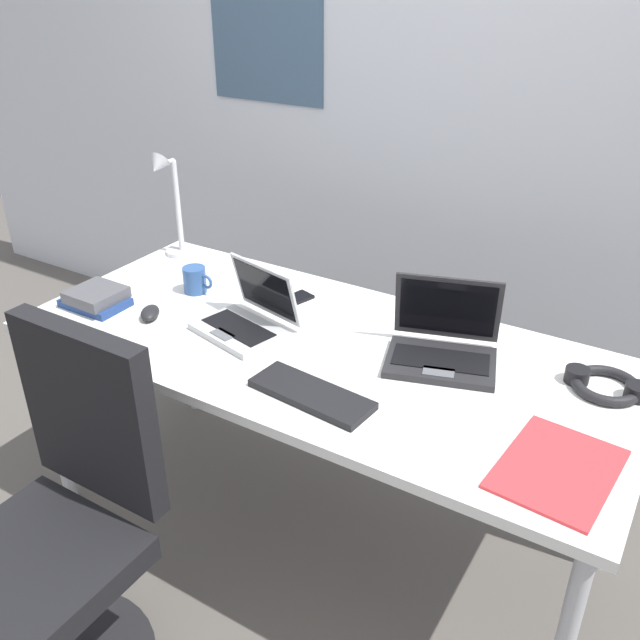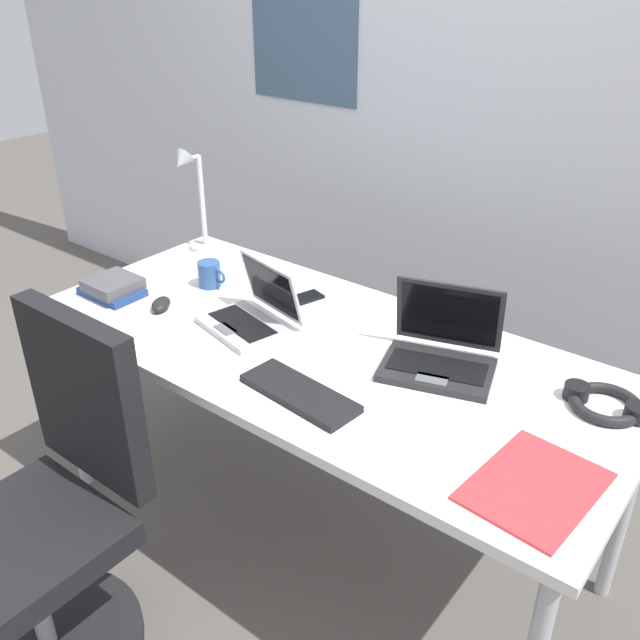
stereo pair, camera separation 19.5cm
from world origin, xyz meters
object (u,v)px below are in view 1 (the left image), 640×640
book_stack (96,298)px  paper_folder_by_keyboard (558,469)px  office_chair (59,553)px  desk_lamp (171,206)px  laptop_back_right (247,318)px  computer_mouse (150,313)px  coffee_mug (195,280)px  laptop_near_lamp (443,345)px  cell_phone (293,300)px  external_keyboard (311,394)px  headphones (606,385)px

book_stack → paper_folder_by_keyboard: (1.47, -0.03, -0.02)m
book_stack → office_chair: bearing=-54.3°
desk_lamp → paper_folder_by_keyboard: size_ratio=1.29×
laptop_back_right → paper_folder_by_keyboard: (0.96, -0.15, -0.04)m
desk_lamp → laptop_back_right: size_ratio=1.30×
computer_mouse → coffee_mug: size_ratio=0.85×
laptop_near_lamp → desk_lamp: bearing=171.5°
cell_phone → office_chair: (-0.10, -0.94, -0.35)m
desk_lamp → laptop_back_right: bearing=-29.1°
external_keyboard → office_chair: (-0.45, -0.50, -0.35)m
laptop_back_right → cell_phone: 0.23m
book_stack → office_chair: (0.41, -0.58, -0.37)m
laptop_back_right → laptop_near_lamp: bearing=14.6°
laptop_back_right → paper_folder_by_keyboard: bearing=-9.1°
desk_lamp → external_keyboard: desk_lamp is taller
laptop_near_lamp → office_chair: (-0.66, -0.85, -0.39)m
laptop_near_lamp → cell_phone: size_ratio=2.62×
cell_phone → coffee_mug: size_ratio=1.20×
book_stack → laptop_back_right: bearing=14.1°
desk_lamp → computer_mouse: 0.52m
coffee_mug → book_stack: bearing=-129.2°
coffee_mug → office_chair: office_chair is taller
laptop_near_lamp → paper_folder_by_keyboard: 0.50m
coffee_mug → paper_folder_by_keyboard: bearing=-12.3°
external_keyboard → computer_mouse: size_ratio=3.44×
desk_lamp → computer_mouse: (0.26, -0.41, -0.18)m
cell_phone → headphones: size_ratio=0.64×
desk_lamp → book_stack: 0.48m
laptop_back_right → computer_mouse: (-0.30, -0.10, -0.02)m
desk_lamp → office_chair: size_ratio=0.41×
laptop_back_right → coffee_mug: bearing=158.4°
laptop_near_lamp → headphones: (0.42, 0.08, -0.03)m
laptop_back_right → computer_mouse: laptop_back_right is taller
desk_lamp → coffee_mug: bearing=-36.6°
cell_phone → paper_folder_by_keyboard: 1.03m
desk_lamp → cell_phone: (0.58, -0.09, -0.19)m
cell_phone → book_stack: 0.63m
office_chair → cell_phone: bearing=83.7°
laptop_near_lamp → laptop_back_right: size_ratio=1.16×
headphones → paper_folder_by_keyboard: headphones is taller
coffee_mug → cell_phone: bearing=19.4°
desk_lamp → laptop_near_lamp: 1.16m
computer_mouse → headphones: 1.33m
computer_mouse → cell_phone: computer_mouse is taller
desk_lamp → book_stack: desk_lamp is taller
cell_phone → office_chair: bearing=-79.4°
book_stack → desk_lamp: bearing=97.8°
desk_lamp → external_keyboard: (0.92, -0.52, -0.19)m
laptop_near_lamp → computer_mouse: 0.90m
laptop_back_right → external_keyboard: size_ratio=0.93×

